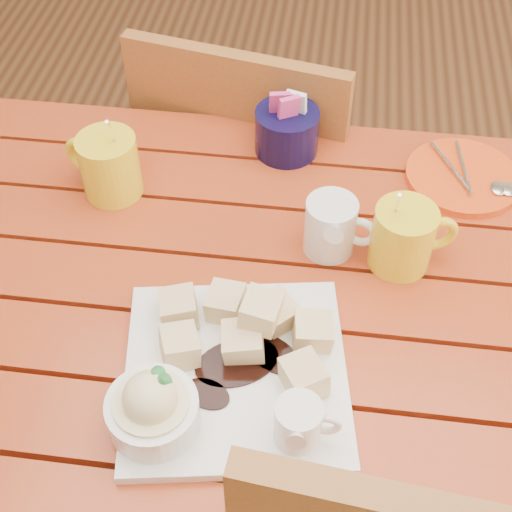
# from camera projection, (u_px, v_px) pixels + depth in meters

# --- Properties ---
(ground) EXTENTS (5.00, 5.00, 0.00)m
(ground) POSITION_uv_depth(u_px,v_px,m) (264.00, 506.00, 1.57)
(ground) COLOR #4E2A16
(ground) RESTS_ON ground
(table) EXTENTS (1.20, 0.79, 0.75)m
(table) POSITION_uv_depth(u_px,v_px,m) (268.00, 336.00, 1.09)
(table) COLOR maroon
(table) RESTS_ON ground
(dessert_plate) EXTENTS (0.32, 0.32, 0.11)m
(dessert_plate) POSITION_uv_depth(u_px,v_px,m) (219.00, 375.00, 0.88)
(dessert_plate) COLOR white
(dessert_plate) RESTS_ON table
(coffee_mug_left) EXTENTS (0.13, 0.09, 0.16)m
(coffee_mug_left) POSITION_uv_depth(u_px,v_px,m) (108.00, 165.00, 1.12)
(coffee_mug_left) COLOR yellow
(coffee_mug_left) RESTS_ON table
(coffee_mug_right) EXTENTS (0.13, 0.09, 0.15)m
(coffee_mug_right) POSITION_uv_depth(u_px,v_px,m) (405.00, 237.00, 1.01)
(coffee_mug_right) COLOR yellow
(coffee_mug_right) RESTS_ON table
(cream_pitcher) EXTENTS (0.11, 0.09, 0.09)m
(cream_pitcher) POSITION_uv_depth(u_px,v_px,m) (332.00, 226.00, 1.04)
(cream_pitcher) COLOR white
(cream_pitcher) RESTS_ON table
(sugar_caddy) EXTENTS (0.11, 0.11, 0.12)m
(sugar_caddy) POSITION_uv_depth(u_px,v_px,m) (287.00, 130.00, 1.19)
(sugar_caddy) COLOR black
(sugar_caddy) RESTS_ON table
(orange_saucer) EXTENTS (0.19, 0.19, 0.02)m
(orange_saucer) POSITION_uv_depth(u_px,v_px,m) (464.00, 177.00, 1.17)
(orange_saucer) COLOR #E94814
(orange_saucer) RESTS_ON table
(chair_far) EXTENTS (0.49, 0.49, 0.88)m
(chair_far) POSITION_uv_depth(u_px,v_px,m) (255.00, 184.00, 1.55)
(chair_far) COLOR brown
(chair_far) RESTS_ON ground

